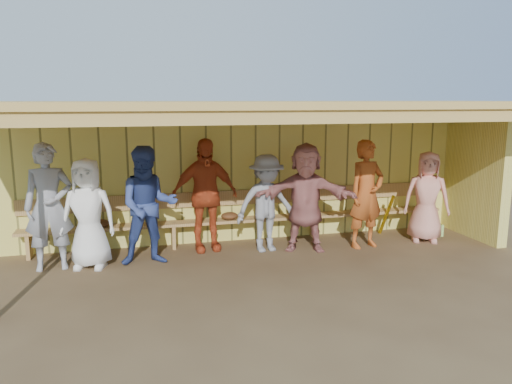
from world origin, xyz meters
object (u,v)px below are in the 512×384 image
player_f (306,197)px  player_c (148,206)px  player_b (88,214)px  player_g (366,194)px  player_h (427,197)px  player_d (205,195)px  bench (245,213)px  player_e (266,203)px  player_a (49,207)px

player_f → player_c: bearing=-158.9°
player_b → player_g: (4.55, -0.05, 0.09)m
player_h → player_b: bearing=-155.0°
player_f → player_d: bearing=-175.1°
player_d → bench: bearing=16.1°
player_c → player_h: 4.87m
player_b → player_e: (2.83, 0.16, -0.02)m
player_g → player_h: 1.22m
player_b → bench: (2.61, 0.76, -0.31)m
player_c → player_e: player_c is taller
player_a → player_d: bearing=3.7°
player_c → player_e: bearing=5.0°
player_g → player_h: (1.22, 0.06, -0.12)m
player_g → bench: 2.14m
player_b → player_c: player_c is taller
player_h → bench: 3.26m
player_e → player_g: (1.72, -0.21, 0.11)m
player_c → player_e: (1.94, 0.20, -0.10)m
player_c → player_g: 3.66m
player_a → player_c: bearing=-10.0°
player_e → bench: size_ratio=0.22×
player_e → bench: player_e is taller
player_b → player_h: player_b is taller
player_f → player_g: (1.07, -0.08, 0.02)m
player_g → player_h: bearing=-9.2°
player_d → bench: 0.93m
player_h → bench: player_h is taller
player_e → player_f: 0.67m
player_h → bench: size_ratio=0.21×
player_d → player_g: player_d is taller
bench → player_a: bearing=-167.6°
player_e → player_g: player_g is taller
player_d → player_h: 3.95m
player_c → player_f: size_ratio=1.01×
player_c → player_d: (0.94, 0.50, 0.03)m
player_c → player_d: 1.07m
player_a → player_d: (2.39, 0.39, -0.01)m
player_b → player_c: (0.89, -0.05, 0.08)m
player_a → player_h: 6.32m
player_d → player_f: (1.64, -0.42, -0.04)m
player_b → player_d: bearing=27.6°
player_a → player_b: bearing=-12.4°
player_f → player_h: (2.29, -0.02, -0.10)m
player_b → player_g: bearing=13.1°
player_b → bench: bearing=29.9°
player_g → player_h: player_g is taller
player_a → player_h: player_a is taller
player_e → player_g: bearing=-13.6°
player_g → bench: (-1.94, 0.81, -0.40)m
player_c → player_e: size_ratio=1.13×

